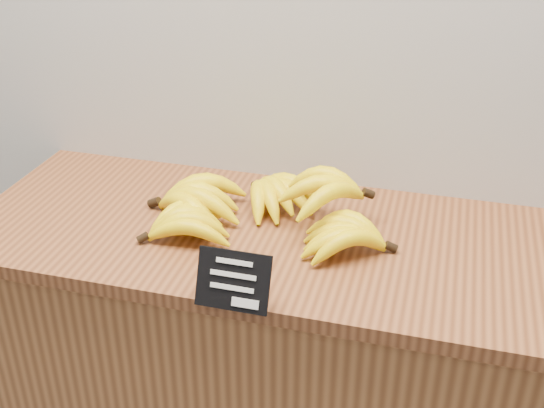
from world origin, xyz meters
The scene contains 4 objects.
counter centered at (-0.11, 2.75, 0.45)m, with size 1.30×0.50×0.90m, color #9C6032.
counter_top centered at (-0.11, 2.75, 0.92)m, with size 1.32×0.54×0.03m, color brown.
chalkboard_sign centered at (-0.12, 2.49, 0.98)m, with size 0.13×0.01×0.11m, color black.
banana_pile centered at (-0.14, 2.77, 0.97)m, with size 0.54×0.36×0.12m.
Camera 1 is at (0.20, 1.57, 1.66)m, focal length 45.00 mm.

